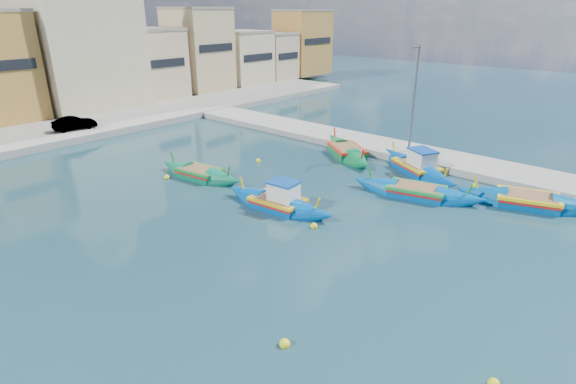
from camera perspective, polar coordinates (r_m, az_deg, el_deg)
ground at (r=18.02m, az=6.12°, el=-12.59°), size 160.00×160.00×0.00m
east_quay at (r=32.96m, az=24.67°, el=2.46°), size 4.00×70.00×0.50m
north_quay at (r=43.28m, az=-31.01°, el=5.73°), size 80.00×8.00×0.60m
north_townhouses at (r=51.56m, az=-27.77°, el=13.91°), size 83.20×7.87×10.19m
church_block at (r=53.22m, az=-25.31°, el=18.24°), size 10.00×10.00×19.10m
quay_street_lamp at (r=33.52m, az=15.64°, el=11.25°), size 1.18×0.16×8.00m
luzzu_turquoise_cabin at (r=31.53m, az=16.06°, el=2.96°), size 5.59×8.10×2.65m
luzzu_blue_cabin at (r=24.79m, az=-1.25°, el=-1.42°), size 2.48×7.35×2.55m
luzzu_cyan_mid at (r=34.20m, az=7.48°, el=5.03°), size 6.50×7.95×2.48m
luzzu_green at (r=29.95m, az=-11.11°, el=2.25°), size 2.67×7.16×2.20m
luzzu_blue_south at (r=27.45m, az=15.96°, el=-0.07°), size 3.74×8.18×2.30m
luzzu_cyan_south at (r=28.44m, az=28.12°, el=-1.10°), size 4.35×8.09×2.45m
mooring_buoys at (r=22.65m, az=-1.91°, el=-4.48°), size 25.18×22.30×0.36m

